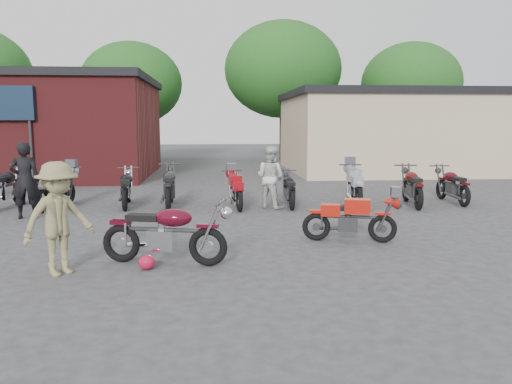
{
  "coord_description": "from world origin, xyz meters",
  "views": [
    {
      "loc": [
        -0.18,
        -8.55,
        2.34
      ],
      "look_at": [
        0.67,
        1.63,
        0.9
      ],
      "focal_mm": 35.0,
      "sensor_mm": 36.0,
      "label": 1
    }
  ],
  "objects": [
    {
      "name": "brick_building",
      "position": [
        -9.0,
        14.0,
        2.0
      ],
      "size": [
        12.0,
        8.0,
        4.0
      ],
      "primitive_type": "cube",
      "color": "maroon",
      "rests_on": "ground"
    },
    {
      "name": "person_dark",
      "position": [
        -4.76,
        3.88,
        0.94
      ],
      "size": [
        0.76,
        0.59,
        1.87
      ],
      "primitive_type": "imported",
      "rotation": [
        0.0,
        0.0,
        3.36
      ],
      "color": "black",
      "rests_on": "ground"
    },
    {
      "name": "ground",
      "position": [
        0.0,
        0.0,
        0.0
      ],
      "size": [
        90.0,
        90.0,
        0.0
      ],
      "primitive_type": "plane",
      "color": "#353437"
    },
    {
      "name": "row_bike_4",
      "position": [
        0.4,
        5.0,
        0.53
      ],
      "size": [
        0.78,
        1.89,
        1.06
      ],
      "primitive_type": null,
      "rotation": [
        0.0,
        0.0,
        1.67
      ],
      "color": "#A70D17",
      "rests_on": "ground"
    },
    {
      "name": "row_bike_6",
      "position": [
        3.76,
        5.13,
        0.6
      ],
      "size": [
        0.94,
        2.15,
        1.21
      ],
      "primitive_type": null,
      "rotation": [
        0.0,
        0.0,
        1.45
      ],
      "color": "#969BA3",
      "rests_on": "ground"
    },
    {
      "name": "tree_2",
      "position": [
        4.0,
        22.0,
        4.4
      ],
      "size": [
        7.04,
        7.04,
        8.8
      ],
      "primitive_type": null,
      "color": "#114115",
      "rests_on": "ground"
    },
    {
      "name": "sportbike",
      "position": [
        2.48,
        0.84,
        0.51
      ],
      "size": [
        1.85,
        0.97,
        1.02
      ],
      "primitive_type": null,
      "rotation": [
        0.0,
        0.0,
        -0.23
      ],
      "color": "red",
      "rests_on": "ground"
    },
    {
      "name": "stucco_building",
      "position": [
        8.5,
        15.0,
        1.75
      ],
      "size": [
        10.0,
        8.0,
        3.5
      ],
      "primitive_type": "cube",
      "color": "tan",
      "rests_on": "ground"
    },
    {
      "name": "row_bike_0",
      "position": [
        -5.87,
        5.4,
        0.62
      ],
      "size": [
        0.92,
        2.22,
        1.25
      ],
      "primitive_type": null,
      "rotation": [
        0.0,
        0.0,
        1.47
      ],
      "color": "black",
      "rests_on": "ground"
    },
    {
      "name": "row_bike_5",
      "position": [
        1.89,
        5.1,
        0.52
      ],
      "size": [
        0.66,
        1.83,
        1.05
      ],
      "primitive_type": null,
      "rotation": [
        0.0,
        0.0,
        1.54
      ],
      "color": "black",
      "rests_on": "ground"
    },
    {
      "name": "row_bike_7",
      "position": [
        5.36,
        4.93,
        0.6
      ],
      "size": [
        1.0,
        2.15,
        1.2
      ],
      "primitive_type": null,
      "rotation": [
        0.0,
        0.0,
        1.41
      ],
      "color": "#550C0A",
      "rests_on": "ground"
    },
    {
      "name": "person_light",
      "position": [
        1.33,
        4.86,
        0.85
      ],
      "size": [
        1.04,
        1.02,
        1.69
      ],
      "primitive_type": "imported",
      "rotation": [
        0.0,
        0.0,
        2.46
      ],
      "color": "silver",
      "rests_on": "ground"
    },
    {
      "name": "row_bike_1",
      "position": [
        -4.47,
        5.33,
        0.59
      ],
      "size": [
        1.01,
        2.11,
        1.18
      ],
      "primitive_type": null,
      "rotation": [
        0.0,
        0.0,
        1.4
      ],
      "color": "#9699A3",
      "rests_on": "ground"
    },
    {
      "name": "row_bike_2",
      "position": [
        -2.62,
        5.42,
        0.57
      ],
      "size": [
        0.83,
        2.02,
        1.14
      ],
      "primitive_type": null,
      "rotation": [
        0.0,
        0.0,
        1.67
      ],
      "color": "black",
      "rests_on": "ground"
    },
    {
      "name": "person_tan",
      "position": [
        -2.56,
        -0.86,
        0.87
      ],
      "size": [
        1.26,
        1.25,
        1.75
      ],
      "primitive_type": "imported",
      "rotation": [
        0.0,
        0.0,
        0.77
      ],
      "color": "#847D51",
      "rests_on": "ground"
    },
    {
      "name": "vintage_motorcycle",
      "position": [
        -0.98,
        -0.44,
        0.6
      ],
      "size": [
        2.16,
        1.15,
        1.19
      ],
      "primitive_type": null,
      "rotation": [
        0.0,
        0.0,
        -0.24
      ],
      "color": "#4B0918",
      "rests_on": "ground"
    },
    {
      "name": "helmet",
      "position": [
        -1.28,
        -0.72,
        0.12
      ],
      "size": [
        0.3,
        0.3,
        0.24
      ],
      "primitive_type": "ellipsoid",
      "rotation": [
        0.0,
        0.0,
        0.16
      ],
      "color": "#AE1231",
      "rests_on": "ground"
    },
    {
      "name": "tree_3",
      "position": [
        12.0,
        22.0,
        3.8
      ],
      "size": [
        6.08,
        6.08,
        7.6
      ],
      "primitive_type": null,
      "color": "#114115",
      "rests_on": "ground"
    },
    {
      "name": "tree_1",
      "position": [
        -5.0,
        22.0,
        3.7
      ],
      "size": [
        5.92,
        5.92,
        7.4
      ],
      "primitive_type": null,
      "color": "#114115",
      "rests_on": "ground"
    },
    {
      "name": "row_bike_3",
      "position": [
        -1.43,
        5.32,
        0.63
      ],
      "size": [
        0.8,
        2.19,
        1.25
      ],
      "primitive_type": null,
      "rotation": [
        0.0,
        0.0,
        1.61
      ],
      "color": "black",
      "rests_on": "ground"
    },
    {
      "name": "row_bike_8",
      "position": [
        6.7,
        5.3,
        0.57
      ],
      "size": [
        0.66,
        1.96,
        1.14
      ],
      "primitive_type": null,
      "rotation": [
        0.0,
        0.0,
        1.56
      ],
      "color": "#480910",
      "rests_on": "ground"
    }
  ]
}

